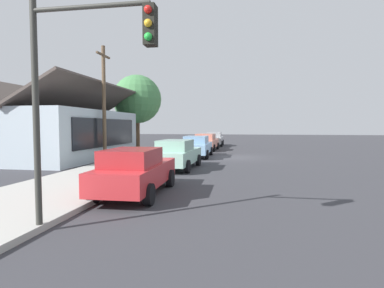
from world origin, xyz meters
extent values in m
plane|color=#38383D|center=(0.00, 0.00, 0.00)|extent=(120.00, 120.00, 0.00)
cube|color=#B2AFA8|center=(0.00, 5.60, 0.08)|extent=(60.00, 4.20, 0.16)
cube|color=red|center=(-12.95, 2.77, 0.68)|extent=(4.63, 1.83, 0.70)
cube|color=#A9272B|center=(-13.41, 2.76, 1.31)|extent=(2.24, 1.57, 0.56)
cylinder|color=black|center=(-11.54, 3.66, 0.33)|extent=(0.66, 0.23, 0.66)
cylinder|color=black|center=(-11.51, 1.94, 0.33)|extent=(0.66, 0.23, 0.66)
cylinder|color=black|center=(-14.39, 3.60, 0.33)|extent=(0.66, 0.23, 0.66)
cylinder|color=black|center=(-14.35, 1.87, 0.33)|extent=(0.66, 0.23, 0.66)
cube|color=#9ED1BC|center=(-6.60, 2.73, 0.68)|extent=(4.75, 1.94, 0.70)
cube|color=#86B1A0|center=(-7.07, 2.75, 1.31)|extent=(2.31, 1.63, 0.56)
cylinder|color=black|center=(-5.12, 3.55, 0.33)|extent=(0.67, 0.25, 0.66)
cylinder|color=black|center=(-5.19, 1.79, 0.33)|extent=(0.67, 0.25, 0.66)
cylinder|color=black|center=(-8.02, 3.66, 0.33)|extent=(0.67, 0.25, 0.66)
cylinder|color=black|center=(-8.09, 1.91, 0.33)|extent=(0.67, 0.25, 0.66)
cube|color=#8CB7E0|center=(-0.15, 2.64, 0.68)|extent=(4.90, 1.85, 0.70)
cube|color=#779CBE|center=(-0.64, 2.64, 1.31)|extent=(2.36, 1.61, 0.56)
cylinder|color=black|center=(1.35, 3.56, 0.33)|extent=(0.66, 0.23, 0.66)
cylinder|color=black|center=(1.37, 1.76, 0.33)|extent=(0.66, 0.23, 0.66)
cylinder|color=black|center=(-1.68, 3.52, 0.33)|extent=(0.66, 0.23, 0.66)
cylinder|color=black|center=(-1.65, 1.73, 0.33)|extent=(0.66, 0.23, 0.66)
cube|color=#EA8C75|center=(6.22, 2.75, 0.68)|extent=(4.79, 2.00, 0.70)
cube|color=tan|center=(5.75, 2.76, 1.31)|extent=(2.32, 1.70, 0.56)
cylinder|color=black|center=(7.72, 3.62, 0.33)|extent=(0.67, 0.24, 0.66)
cylinder|color=black|center=(7.66, 1.78, 0.33)|extent=(0.67, 0.24, 0.66)
cylinder|color=black|center=(4.79, 3.72, 0.33)|extent=(0.67, 0.24, 0.66)
cylinder|color=black|center=(4.73, 1.88, 0.33)|extent=(0.67, 0.24, 0.66)
cube|color=silver|center=(12.74, 2.60, 0.68)|extent=(4.79, 1.89, 0.70)
cube|color=#A0A2A6|center=(12.26, 2.59, 1.31)|extent=(2.31, 1.62, 0.56)
cylinder|color=black|center=(14.19, 3.53, 0.33)|extent=(0.66, 0.23, 0.66)
cylinder|color=black|center=(14.23, 1.74, 0.33)|extent=(0.66, 0.23, 0.66)
cylinder|color=black|center=(11.25, 3.46, 0.33)|extent=(0.66, 0.23, 0.66)
cylinder|color=black|center=(11.29, 1.68, 0.33)|extent=(0.66, 0.23, 0.66)
cube|color=#ADBCC6|center=(-2.71, 12.00, 1.70)|extent=(11.43, 6.80, 3.40)
cube|color=black|center=(-2.71, 8.56, 1.87)|extent=(9.14, 0.08, 1.90)
cube|color=#514742|center=(-2.71, 10.30, 4.31)|extent=(12.03, 3.70, 2.07)
cube|color=#514742|center=(-2.71, 13.70, 4.31)|extent=(12.03, 3.70, 2.07)
cylinder|color=brown|center=(4.85, 9.13, 1.79)|extent=(0.44, 0.44, 3.59)
sphere|color=#47844C|center=(4.85, 9.13, 4.83)|extent=(4.53, 4.53, 4.53)
cylinder|color=#383833|center=(-16.91, 3.60, 2.60)|extent=(0.14, 0.14, 5.20)
cylinder|color=#383833|center=(-16.91, 2.30, 4.80)|extent=(0.10, 2.60, 0.10)
cube|color=black|center=(-16.91, 1.00, 4.35)|extent=(0.28, 0.24, 0.80)
sphere|color=red|center=(-17.06, 1.00, 4.61)|extent=(0.16, 0.16, 0.16)
sphere|color=yellow|center=(-17.06, 1.00, 4.35)|extent=(0.16, 0.16, 0.16)
sphere|color=green|center=(-17.06, 1.00, 4.09)|extent=(0.16, 0.16, 0.16)
cylinder|color=brown|center=(-4.01, 8.20, 3.75)|extent=(0.24, 0.24, 7.50)
cube|color=brown|center=(-4.01, 8.20, 6.90)|extent=(1.80, 0.12, 0.12)
cylinder|color=red|center=(3.12, 4.20, 0.44)|extent=(0.22, 0.22, 0.55)
sphere|color=red|center=(3.12, 4.20, 0.78)|extent=(0.18, 0.18, 0.18)
camera|label=1|loc=(-22.97, -0.89, 2.35)|focal=28.85mm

